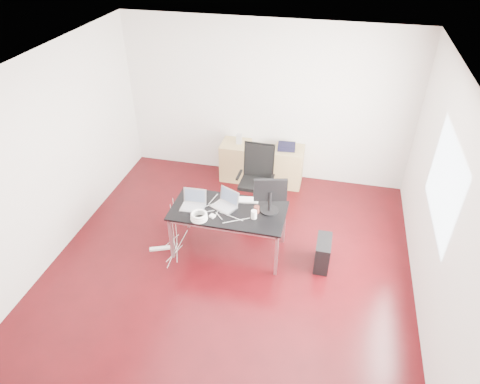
% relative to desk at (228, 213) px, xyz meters
% --- Properties ---
extents(room_shell, '(5.00, 5.00, 5.00)m').
position_rel_desk_xyz_m(room_shell, '(0.13, -0.25, 0.73)').
color(room_shell, '#330509').
rests_on(room_shell, ground).
extents(desk, '(1.60, 0.80, 0.73)m').
position_rel_desk_xyz_m(desk, '(0.00, 0.00, 0.00)').
color(desk, black).
rests_on(desk, ground).
extents(office_chair, '(0.49, 0.51, 1.08)m').
position_rel_desk_xyz_m(office_chair, '(0.17, 1.17, -0.07)').
color(office_chair, black).
rests_on(office_chair, ground).
extents(filing_cabinet_left, '(0.50, 0.50, 0.70)m').
position_rel_desk_xyz_m(filing_cabinet_left, '(-0.38, 1.97, -0.33)').
color(filing_cabinet_left, '#A38751').
rests_on(filing_cabinet_left, ground).
extents(filing_cabinet_right, '(0.50, 0.50, 0.70)m').
position_rel_desk_xyz_m(filing_cabinet_right, '(0.58, 1.97, -0.33)').
color(filing_cabinet_right, '#A38751').
rests_on(filing_cabinet_right, ground).
extents(pc_tower, '(0.20, 0.45, 0.44)m').
position_rel_desk_xyz_m(pc_tower, '(1.36, -0.01, -0.46)').
color(pc_tower, black).
rests_on(pc_tower, ground).
extents(wastebasket, '(0.26, 0.26, 0.28)m').
position_rel_desk_xyz_m(wastebasket, '(0.04, 1.94, -0.54)').
color(wastebasket, black).
rests_on(wastebasket, ground).
extents(power_strip, '(0.30, 0.17, 0.04)m').
position_rel_desk_xyz_m(power_strip, '(-1.00, -0.24, -0.66)').
color(power_strip, white).
rests_on(power_strip, ground).
extents(laptop_left, '(0.34, 0.27, 0.23)m').
position_rel_desk_xyz_m(laptop_left, '(-0.50, -0.03, 0.11)').
color(laptop_left, silver).
rests_on(laptop_left, desk).
extents(laptop_right, '(0.41, 0.37, 0.23)m').
position_rel_desk_xyz_m(laptop_right, '(-0.05, 0.08, 0.11)').
color(laptop_right, silver).
rests_on(laptop_right, desk).
extents(monitor, '(0.45, 0.26, 0.51)m').
position_rel_desk_xyz_m(monitor, '(0.56, 0.12, 0.34)').
color(monitor, black).
rests_on(monitor, desk).
extents(keyboard, '(0.46, 0.20, 0.02)m').
position_rel_desk_xyz_m(keyboard, '(0.15, 0.27, 0.06)').
color(keyboard, white).
rests_on(keyboard, desk).
extents(cup_white, '(0.09, 0.09, 0.12)m').
position_rel_desk_xyz_m(cup_white, '(0.38, -0.10, 0.11)').
color(cup_white, white).
rests_on(cup_white, desk).
extents(cup_brown, '(0.09, 0.09, 0.10)m').
position_rel_desk_xyz_m(cup_brown, '(0.39, 0.04, 0.10)').
color(cup_brown, brown).
rests_on(cup_brown, desk).
extents(cable_coil, '(0.24, 0.24, 0.11)m').
position_rel_desk_xyz_m(cable_coil, '(-0.33, -0.30, 0.11)').
color(cable_coil, white).
rests_on(cable_coil, desk).
extents(power_adapter, '(0.09, 0.09, 0.03)m').
position_rel_desk_xyz_m(power_adapter, '(-0.17, -0.20, 0.07)').
color(power_adapter, white).
rests_on(power_adapter, desk).
extents(speaker, '(0.09, 0.08, 0.18)m').
position_rel_desk_xyz_m(speaker, '(-0.32, 1.98, 0.11)').
color(speaker, '#9E9E9E').
rests_on(speaker, filing_cabinet_left).
extents(navy_garment, '(0.32, 0.27, 0.09)m').
position_rel_desk_xyz_m(navy_garment, '(0.53, 1.98, 0.07)').
color(navy_garment, black).
rests_on(navy_garment, filing_cabinet_right).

